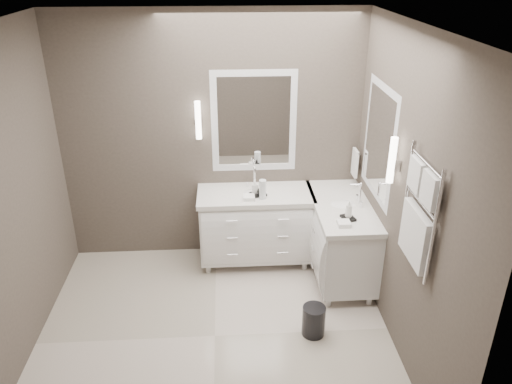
{
  "coord_description": "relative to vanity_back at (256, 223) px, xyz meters",
  "views": [
    {
      "loc": [
        0.15,
        -3.55,
        3.16
      ],
      "look_at": [
        0.42,
        0.7,
        1.11
      ],
      "focal_mm": 35.0,
      "sensor_mm": 36.0,
      "label": 1
    }
  ],
  "objects": [
    {
      "name": "wall_front",
      "position": [
        -0.45,
        -2.73,
        0.86
      ],
      "size": [
        3.2,
        0.01,
        2.7
      ],
      "primitive_type": "cube",
      "color": "#4A423B",
      "rests_on": "floor"
    },
    {
      "name": "wall_right",
      "position": [
        1.15,
        -1.23,
        0.86
      ],
      "size": [
        0.01,
        3.0,
        2.7
      ],
      "primitive_type": "cube",
      "color": "#4A423B",
      "rests_on": "floor"
    },
    {
      "name": "towel_bar_corner",
      "position": [
        1.09,
        0.13,
        0.63
      ],
      "size": [
        0.03,
        0.22,
        0.3
      ],
      "color": "white",
      "rests_on": "wall_right"
    },
    {
      "name": "towel_ladder",
      "position": [
        1.1,
        -1.63,
        0.91
      ],
      "size": [
        0.06,
        0.58,
        0.9
      ],
      "color": "white",
      "rests_on": "wall_right"
    },
    {
      "name": "soap_bottle_a",
      "position": [
        -0.01,
        -0.04,
        0.46
      ],
      "size": [
        0.07,
        0.07,
        0.15
      ],
      "primitive_type": "imported",
      "rotation": [
        0.0,
        0.0,
        -0.1
      ],
      "color": "white",
      "rests_on": "amenity_tray_back"
    },
    {
      "name": "mirror_right",
      "position": [
        1.14,
        -0.43,
        1.06
      ],
      "size": [
        0.02,
        0.9,
        1.1
      ],
      "color": "white",
      "rests_on": "wall_right"
    },
    {
      "name": "soap_bottle_c",
      "position": [
        0.85,
        -0.64,
        0.48
      ],
      "size": [
        0.07,
        0.08,
        0.18
      ],
      "primitive_type": "imported",
      "rotation": [
        0.0,
        0.0,
        -0.1
      ],
      "color": "white",
      "rests_on": "amenity_tray_right"
    },
    {
      "name": "mirror_back",
      "position": [
        -0.0,
        0.26,
        1.06
      ],
      "size": [
        0.9,
        0.02,
        1.1
      ],
      "color": "white",
      "rests_on": "wall_back"
    },
    {
      "name": "wall_back",
      "position": [
        -0.45,
        0.28,
        0.86
      ],
      "size": [
        3.2,
        0.01,
        2.7
      ],
      "primitive_type": "cube",
      "color": "#4A423B",
      "rests_on": "floor"
    },
    {
      "name": "water_bottle",
      "position": [
        0.06,
        -0.15,
        0.47
      ],
      "size": [
        0.08,
        0.08,
        0.21
      ],
      "primitive_type": "cylinder",
      "rotation": [
        0.0,
        0.0,
        -0.04
      ],
      "color": "silver",
      "rests_on": "vanity_back"
    },
    {
      "name": "sconce_right",
      "position": [
        1.08,
        -1.01,
        1.11
      ],
      "size": [
        0.06,
        0.06,
        0.4
      ],
      "color": "white",
      "rests_on": "wall_right"
    },
    {
      "name": "ceiling",
      "position": [
        -0.45,
        -1.23,
        2.22
      ],
      "size": [
        3.2,
        3.0,
        0.01
      ],
      "primitive_type": "cube",
      "color": "white",
      "rests_on": "wall_back"
    },
    {
      "name": "floor",
      "position": [
        -0.45,
        -1.23,
        -0.49
      ],
      "size": [
        3.2,
        3.0,
        0.01
      ],
      "primitive_type": "cube",
      "color": "beige",
      "rests_on": "ground"
    },
    {
      "name": "vanity_back",
      "position": [
        0.0,
        0.0,
        0.0
      ],
      "size": [
        1.24,
        0.59,
        0.97
      ],
      "color": "white",
      "rests_on": "floor"
    },
    {
      "name": "amenity_tray_back",
      "position": [
        0.02,
        -0.06,
        0.38
      ],
      "size": [
        0.19,
        0.17,
        0.02
      ],
      "primitive_type": "cube",
      "rotation": [
        0.0,
        0.0,
        0.35
      ],
      "color": "black",
      "rests_on": "vanity_back"
    },
    {
      "name": "soap_bottle_b",
      "position": [
        0.05,
        -0.09,
        0.44
      ],
      "size": [
        0.1,
        0.1,
        0.1
      ],
      "primitive_type": "imported",
      "rotation": [
        0.0,
        0.0,
        0.39
      ],
      "color": "black",
      "rests_on": "amenity_tray_back"
    },
    {
      "name": "waste_bin",
      "position": [
        0.45,
        -1.25,
        -0.34
      ],
      "size": [
        0.24,
        0.24,
        0.29
      ],
      "primitive_type": "cylinder",
      "rotation": [
        0.0,
        0.0,
        -0.15
      ],
      "color": "black",
      "rests_on": "floor"
    },
    {
      "name": "vanity_right",
      "position": [
        0.88,
        -0.33,
        0.0
      ],
      "size": [
        0.59,
        1.24,
        0.97
      ],
      "color": "white",
      "rests_on": "floor"
    },
    {
      "name": "amenity_tray_right",
      "position": [
        0.85,
        -0.64,
        0.38
      ],
      "size": [
        0.14,
        0.17,
        0.02
      ],
      "primitive_type": "cube",
      "rotation": [
        0.0,
        0.0,
        0.27
      ],
      "color": "black",
      "rests_on": "vanity_right"
    },
    {
      "name": "wall_left",
      "position": [
        -2.06,
        -1.23,
        0.86
      ],
      "size": [
        0.01,
        3.0,
        2.7
      ],
      "primitive_type": "cube",
      "color": "#4A423B",
      "rests_on": "floor"
    },
    {
      "name": "sconce_back",
      "position": [
        -0.58,
        0.2,
        1.11
      ],
      "size": [
        0.06,
        0.06,
        0.4
      ],
      "color": "white",
      "rests_on": "wall_back"
    }
  ]
}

